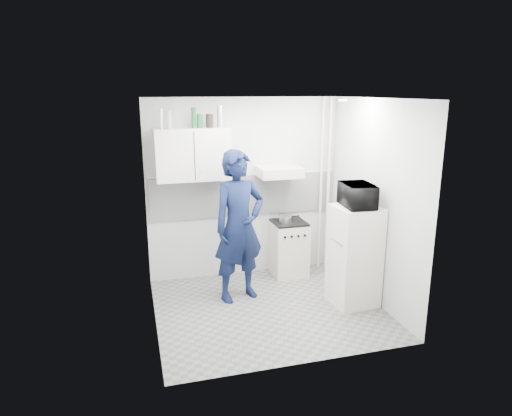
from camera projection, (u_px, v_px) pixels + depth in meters
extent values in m
plane|color=slate|center=(268.00, 308.00, 5.79)|extent=(2.80, 2.80, 0.00)
plane|color=white|center=(270.00, 98.00, 5.14)|extent=(2.80, 2.80, 0.00)
plane|color=silver|center=(244.00, 189.00, 6.63)|extent=(2.80, 0.00, 2.80)
plane|color=silver|center=(150.00, 218.00, 5.10)|extent=(0.00, 2.60, 2.60)
plane|color=silver|center=(374.00, 202.00, 5.83)|extent=(0.00, 2.60, 2.60)
imported|color=black|center=(239.00, 226.00, 5.86)|extent=(0.83, 0.66, 1.98)
cube|color=beige|center=(289.00, 249.00, 6.79)|extent=(0.50, 0.50, 0.79)
cube|color=white|center=(354.00, 256.00, 5.80)|extent=(0.57, 0.57, 1.29)
cube|color=black|center=(289.00, 222.00, 6.69)|extent=(0.48, 0.48, 0.03)
cylinder|color=silver|center=(285.00, 219.00, 6.65)|extent=(0.18, 0.18, 0.10)
imported|color=black|center=(358.00, 195.00, 5.60)|extent=(0.55, 0.40, 0.29)
cylinder|color=silver|center=(161.00, 119.00, 5.92)|extent=(0.06, 0.06, 0.26)
cylinder|color=#B2B7BC|center=(169.00, 120.00, 5.94)|extent=(0.06, 0.06, 0.23)
cylinder|color=#144C1E|center=(194.00, 118.00, 6.02)|extent=(0.06, 0.06, 0.27)
cylinder|color=#144C1E|center=(200.00, 121.00, 6.06)|extent=(0.07, 0.07, 0.18)
cylinder|color=black|center=(209.00, 121.00, 6.09)|extent=(0.10, 0.10, 0.18)
cylinder|color=silver|center=(220.00, 116.00, 6.11)|extent=(0.07, 0.07, 0.29)
cube|color=white|center=(193.00, 154.00, 6.14)|extent=(1.00, 0.35, 0.70)
cube|color=beige|center=(279.00, 172.00, 6.45)|extent=(0.60, 0.50, 0.14)
cube|color=white|center=(244.00, 195.00, 6.65)|extent=(2.74, 0.03, 0.60)
cylinder|color=beige|center=(328.00, 185.00, 6.90)|extent=(0.05, 0.05, 2.60)
cylinder|color=beige|center=(321.00, 185.00, 6.87)|extent=(0.04, 0.04, 2.60)
cylinder|color=white|center=(343.00, 100.00, 5.60)|extent=(0.10, 0.10, 0.02)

